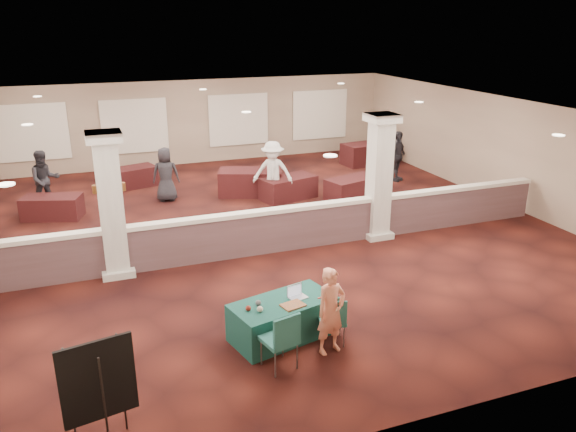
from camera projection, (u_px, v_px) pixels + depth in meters
name	position (u px, v px, depth m)	size (l,w,h in m)	color
ground	(249.00, 231.00, 15.00)	(16.00, 16.00, 0.00)	#441711
wall_back	(188.00, 123.00, 21.53)	(16.00, 0.04, 3.20)	gray
wall_front	(422.00, 322.00, 7.40)	(16.00, 0.04, 3.20)	gray
wall_right	(499.00, 150.00, 17.11)	(0.04, 16.00, 3.20)	gray
ceiling	(246.00, 111.00, 13.93)	(16.00, 16.00, 0.02)	white
partition_wall	(267.00, 230.00, 13.49)	(15.60, 0.28, 1.10)	#513638
column_left	(111.00, 204.00, 11.97)	(0.72, 0.72, 3.20)	beige
column_right	(379.00, 176.00, 14.12)	(0.72, 0.72, 3.20)	beige
sconce_left	(95.00, 189.00, 11.76)	(0.12, 0.12, 0.18)	brown
sconce_right	(123.00, 187.00, 11.94)	(0.12, 0.12, 0.18)	brown
near_table	(283.00, 319.00, 9.95)	(1.83, 0.91, 0.70)	#103C3A
conf_chair_main	(333.00, 318.00, 9.63)	(0.56, 0.56, 0.90)	#216158
conf_chair_side	(282.00, 337.00, 8.92)	(0.62, 0.62, 1.03)	#216158
easel_board	(98.00, 382.00, 7.13)	(0.94, 0.53, 1.62)	black
woman	(331.00, 311.00, 9.37)	(0.55, 0.37, 1.53)	#FD9B6E
far_table_front_left	(52.00, 207.00, 15.91)	(1.59, 0.79, 0.64)	black
far_table_front_center	(288.00, 188.00, 17.63)	(1.73, 0.87, 0.70)	black
far_table_front_right	(352.00, 188.00, 17.58)	(1.70, 0.85, 0.69)	black
far_table_back_left	(131.00, 177.00, 18.86)	(1.64, 0.82, 0.66)	black
far_table_back_center	(250.00, 182.00, 18.03)	(2.00, 1.00, 0.81)	black
far_table_back_right	(368.00, 153.00, 21.86)	(2.00, 1.00, 0.81)	black
attendee_a	(45.00, 180.00, 16.56)	(0.84, 0.47, 1.76)	black
attendee_b	(273.00, 172.00, 17.13)	(1.21, 0.56, 1.90)	silver
attendee_c	(397.00, 156.00, 19.41)	(1.03, 0.49, 1.75)	black
attendee_d	(166.00, 174.00, 17.28)	(0.83, 0.45, 1.68)	black
laptop_base	(298.00, 298.00, 9.94)	(0.32, 0.22, 0.02)	silver
laptop_screen	(294.00, 289.00, 9.99)	(0.32, 0.01, 0.21)	silver
screen_glow	(295.00, 290.00, 9.99)	(0.29, 0.00, 0.18)	silver
knitting	(293.00, 305.00, 9.66)	(0.38, 0.29, 0.03)	#C4611F
yarn_cream	(260.00, 309.00, 9.46)	(0.11, 0.11, 0.11)	beige
yarn_red	(248.00, 308.00, 9.49)	(0.10, 0.10, 0.10)	maroon
yarn_grey	(258.00, 303.00, 9.67)	(0.10, 0.10, 0.10)	#54545A
scissors	(321.00, 298.00, 9.95)	(0.12, 0.03, 0.01)	red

